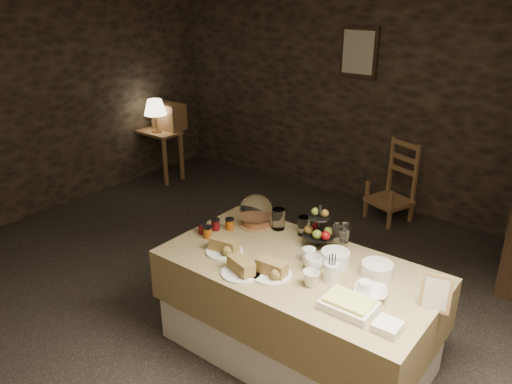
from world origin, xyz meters
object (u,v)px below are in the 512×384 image
Objects in this scene: table_lamp at (155,108)px; fruit_stand at (319,230)px; console_table at (158,140)px; buffet_table at (296,303)px; wine_rack at (169,116)px; chair at (393,185)px.

fruit_stand is (3.35, -1.47, -0.13)m from table_lamp.
fruit_stand is at bearing -24.16° from console_table.
buffet_table is 3.88m from console_table.
fruit_stand reaches higher than buffet_table.
wine_rack is (-0.00, 0.23, -0.16)m from table_lamp.
buffet_table is 0.53m from fruit_stand.
chair is at bearing 14.64° from table_lamp.
console_table is 0.95× the size of chair.
fruit_stand is (3.40, -1.52, 0.33)m from console_table.
buffet_table is 4.37× the size of wine_rack.
buffet_table is 3.85m from table_lamp.
chair reaches higher than buffet_table.
fruit_stand is at bearing -60.58° from chair.
chair is (2.97, 0.77, -0.59)m from table_lamp.
fruit_stand reaches higher than wine_rack.
wine_rack reaches higher than buffet_table.
table_lamp is at bearing -145.59° from chair.
table_lamp is 3.66m from fruit_stand.
buffet_table is 4.25× the size of table_lamp.
wine_rack is at bearing 74.48° from console_table.
table_lamp is at bearing -90.00° from wine_rack.
chair is (2.97, 0.54, -0.44)m from wine_rack.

